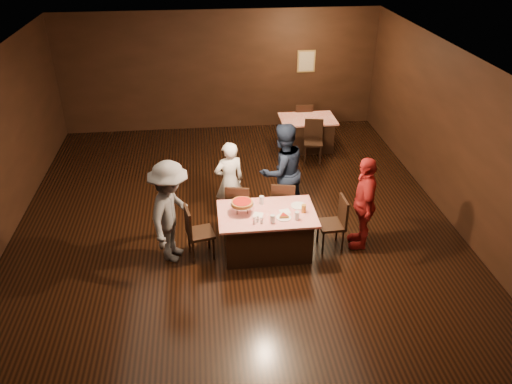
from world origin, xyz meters
TOP-DOWN VIEW (x-y plane):
  - room at (0.00, 0.01)m, footprint 10.00×10.04m
  - main_table at (0.47, -0.60)m, footprint 1.60×1.00m
  - back_table at (1.98, 3.44)m, footprint 1.30×0.90m
  - chair_far_left at (0.07, 0.15)m, footprint 0.50×0.50m
  - chair_far_right at (0.87, 0.15)m, footprint 0.50×0.50m
  - chair_end_left at (-0.63, -0.60)m, footprint 0.50×0.50m
  - chair_end_right at (1.57, -0.60)m, footprint 0.44×0.44m
  - chair_back_near at (1.98, 2.74)m, footprint 0.49×0.49m
  - chair_back_far at (1.98, 4.04)m, footprint 0.42×0.42m
  - diner_white_jacket at (-0.07, 0.54)m, footprint 0.64×0.51m
  - diner_navy_hoodie at (0.90, 0.53)m, footprint 1.10×1.00m
  - diner_grey_knit at (-1.08, -0.58)m, footprint 0.99×1.29m
  - diner_red_shirt at (2.11, -0.56)m, footprint 0.57×1.03m
  - pizza_stand at (0.07, -0.55)m, footprint 0.38×0.38m
  - plate_with_slice at (0.72, -0.78)m, footprint 0.25×0.25m
  - plate_empty at (1.02, -0.45)m, footprint 0.25×0.25m
  - glass_front_left at (0.52, -0.90)m, footprint 0.08×0.08m
  - glass_front_right at (0.92, -0.85)m, footprint 0.08×0.08m
  - glass_amber at (1.07, -0.65)m, footprint 0.08×0.08m
  - glass_back at (0.42, -0.30)m, footprint 0.08×0.08m
  - condiments at (0.29, -0.88)m, footprint 0.17×0.10m
  - napkin_center at (0.77, -0.60)m, footprint 0.19×0.19m
  - napkin_left at (0.32, -0.65)m, footprint 0.21×0.21m

SIDE VIEW (x-z plane):
  - main_table at x=0.47m, z-range 0.00..0.77m
  - back_table at x=1.98m, z-range 0.00..0.77m
  - chair_far_left at x=0.07m, z-range 0.00..0.95m
  - chair_far_right at x=0.87m, z-range 0.00..0.95m
  - chair_end_left at x=-0.63m, z-range 0.00..0.95m
  - chair_end_right at x=1.57m, z-range 0.00..0.95m
  - chair_back_near at x=1.98m, z-range 0.00..0.95m
  - chair_back_far at x=1.98m, z-range 0.00..0.95m
  - diner_white_jacket at x=-0.07m, z-range 0.00..1.54m
  - napkin_center at x=0.77m, z-range 0.77..0.78m
  - napkin_left at x=0.32m, z-range 0.77..0.78m
  - plate_empty at x=1.02m, z-range 0.77..0.78m
  - plate_with_slice at x=0.72m, z-range 0.76..0.83m
  - condiments at x=0.29m, z-range 0.77..0.87m
  - diner_red_shirt at x=2.11m, z-range 0.00..1.66m
  - glass_front_left at x=0.52m, z-range 0.77..0.91m
  - glass_front_right at x=0.92m, z-range 0.77..0.91m
  - glass_amber at x=1.07m, z-range 0.77..0.91m
  - glass_back at x=0.42m, z-range 0.77..0.91m
  - diner_grey_knit at x=-1.08m, z-range 0.00..1.76m
  - diner_navy_hoodie at x=0.90m, z-range 0.00..1.85m
  - pizza_stand at x=0.07m, z-range 0.84..1.06m
  - room at x=0.00m, z-range 0.63..3.65m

